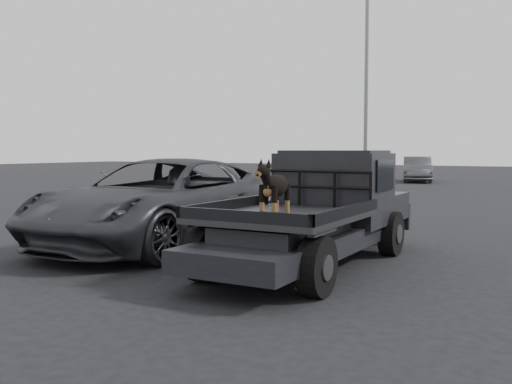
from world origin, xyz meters
The scene contains 8 objects.
ground centered at (0.00, 0.00, 0.00)m, with size 120.00×120.00×0.00m, color black.
flatbed_ute centered at (-0.09, 1.40, 0.46)m, with size 2.00×5.40×0.92m, color black, non-canonical shape.
ute_cab centered at (-0.09, 2.35, 1.36)m, with size 1.72×1.30×0.88m, color black, non-canonical shape.
headache_rack centered at (-0.09, 1.60, 1.20)m, with size 1.80×0.08×0.55m, color black, non-canonical shape.
dog centered at (0.11, -0.19, 1.29)m, with size 0.32×0.60×0.74m, color black, non-canonical shape.
parked_suv centered at (-3.37, 1.87, 0.82)m, with size 2.73×5.91×1.64m, color #2E2F34.
distant_car_a centered at (-4.39, 25.91, 0.71)m, with size 1.50×4.31×1.42m, color #434448.
floodlight_near centered at (-5.29, 19.47, 7.67)m, with size 1.08×0.28×14.14m.
Camera 1 is at (3.47, -6.67, 1.81)m, focal length 40.00 mm.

